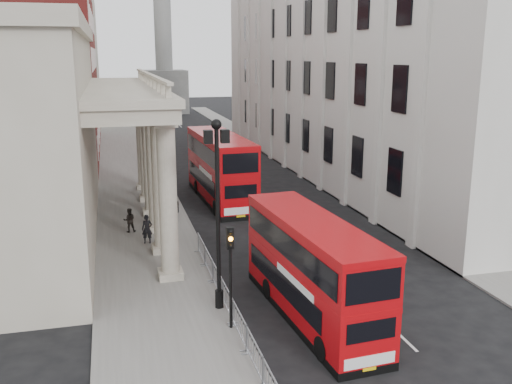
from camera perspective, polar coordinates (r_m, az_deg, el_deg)
name	(u,v)px	position (r m, az deg, el deg)	size (l,w,h in m)	color
ground	(255,352)	(22.46, -0.10, -15.75)	(260.00, 260.00, 0.00)	black
sidewalk_west	(135,185)	(50.20, -12.05, 0.74)	(6.00, 140.00, 0.12)	slate
sidewalk_east	(315,175)	(53.42, 5.90, 1.74)	(3.00, 140.00, 0.12)	slate
kerb	(169,183)	(50.39, -8.70, 0.95)	(0.20, 140.00, 0.14)	slate
portico_building	(14,139)	(37.71, -23.07, 4.91)	(9.00, 28.00, 12.00)	#9D9483
brick_building	(50,54)	(67.18, -19.87, 12.86)	(9.00, 32.00, 22.00)	maroon
west_building_far	(69,60)	(99.11, -18.24, 12.41)	(9.00, 30.00, 20.00)	#9D9483
east_building	(336,37)	(55.08, 8.01, 15.07)	(8.00, 55.00, 25.00)	beige
monument_column	(163,26)	(111.59, -9.31, 16.04)	(8.00, 8.00, 54.20)	#60605E
lamp_post_south	(218,203)	(24.13, -3.86, -1.06)	(1.05, 0.44, 8.32)	black
lamp_post_mid	(174,145)	(39.65, -8.21, 4.65)	(1.05, 0.44, 8.32)	black
lamp_post_north	(155,120)	(55.45, -10.11, 7.12)	(1.05, 0.44, 8.32)	black
traffic_light	(230,259)	(22.80, -2.58, -6.69)	(0.28, 0.33, 4.30)	black
crowd_barriers	(233,312)	(24.00, -2.28, -11.92)	(0.50, 18.75, 1.10)	gray
bus_near	(312,267)	(24.38, 5.63, -7.48)	(3.13, 10.18, 4.33)	#B0080D
bus_far	(220,167)	(43.51, -3.60, 2.54)	(3.33, 11.86, 5.07)	#AB070C
pedestrian_a	(147,229)	(34.23, -10.83, -3.67)	(0.63, 0.41, 1.72)	black
pedestrian_b	(129,220)	(36.60, -12.55, -2.76)	(0.74, 0.58, 1.53)	black
pedestrian_c	(162,217)	(36.54, -9.39, -2.47)	(0.85, 0.55, 1.74)	black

